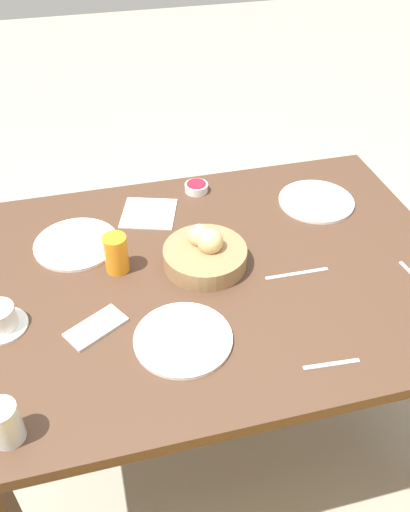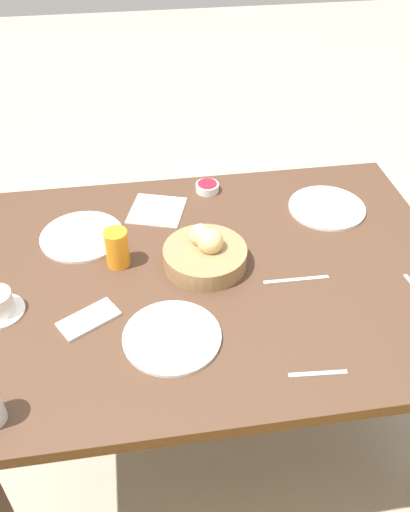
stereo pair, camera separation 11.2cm
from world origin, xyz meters
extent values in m
plane|color=#A89E89|center=(0.00, 0.00, 0.00)|extent=(10.00, 10.00, 0.00)
cube|color=#4C3323|center=(0.00, 0.00, 0.68)|extent=(1.34, 0.99, 0.03)
cube|color=#4C3323|center=(-0.62, -0.44, 0.33)|extent=(0.06, 0.06, 0.67)
cube|color=#4C3323|center=(0.62, -0.44, 0.33)|extent=(0.06, 0.06, 0.67)
cylinder|color=#99754C|center=(0.03, -0.03, 0.73)|extent=(0.23, 0.23, 0.05)
sphere|color=#DBB775|center=(0.04, -0.07, 0.78)|extent=(0.07, 0.07, 0.07)
sphere|color=#DBB775|center=(0.01, -0.04, 0.78)|extent=(0.07, 0.07, 0.07)
cylinder|color=white|center=(-0.40, -0.24, 0.71)|extent=(0.24, 0.24, 0.01)
cylinder|color=white|center=(0.38, -0.21, 0.71)|extent=(0.25, 0.25, 0.01)
cylinder|color=white|center=(0.15, 0.23, 0.71)|extent=(0.24, 0.24, 0.01)
cylinder|color=orange|center=(0.27, -0.07, 0.76)|extent=(0.07, 0.07, 0.11)
cylinder|color=silver|center=(0.55, 0.40, 0.75)|extent=(0.07, 0.07, 0.10)
cylinder|color=white|center=(0.58, 0.07, 0.70)|extent=(0.13, 0.13, 0.01)
cylinder|color=white|center=(-0.03, -0.40, 0.71)|extent=(0.08, 0.08, 0.03)
cylinder|color=#A3192D|center=(-0.03, -0.40, 0.73)|extent=(0.06, 0.06, 0.00)
cube|color=#B7B7BC|center=(-0.21, 0.07, 0.70)|extent=(0.18, 0.01, 0.00)
cube|color=#B7B7BC|center=(-0.17, 0.39, 0.70)|extent=(0.14, 0.02, 0.00)
cube|color=silver|center=(0.14, -0.31, 0.70)|extent=(0.21, 0.21, 0.00)
cube|color=silver|center=(0.35, 0.14, 0.71)|extent=(0.17, 0.14, 0.01)
camera|label=1|loc=(0.32, 1.09, 1.70)|focal=38.00mm
camera|label=2|loc=(0.21, 1.11, 1.70)|focal=38.00mm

